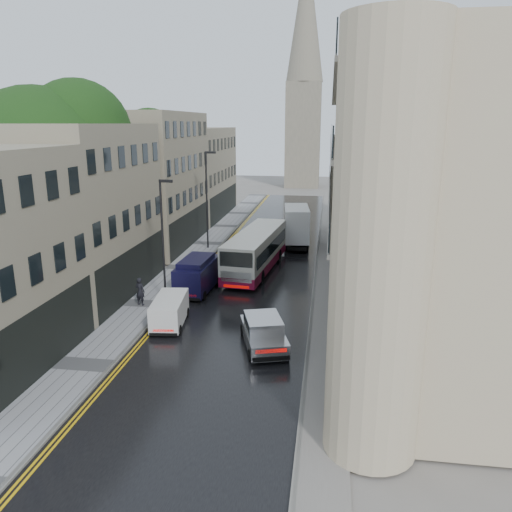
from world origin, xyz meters
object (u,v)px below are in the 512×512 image
(tree_far, at_px, (129,181))
(cream_bus, at_px, (230,260))
(tree_near, at_px, (44,192))
(silver_hatchback, at_px, (251,345))
(white_van, at_px, (151,320))
(lamp_post_near, at_px, (163,242))
(navy_van, at_px, (176,280))
(lamp_post_far, at_px, (207,201))
(white_lorry, at_px, (286,229))
(pedestrian, at_px, (140,291))

(tree_far, bearing_deg, cream_bus, -37.31)
(tree_near, xyz_separation_m, silver_hatchback, (14.37, -7.43, -6.12))
(silver_hatchback, xyz_separation_m, white_van, (-5.81, 2.31, 0.04))
(tree_near, relative_size, silver_hatchback, 3.23)
(silver_hatchback, relative_size, white_van, 1.15)
(tree_near, relative_size, lamp_post_near, 1.80)
(silver_hatchback, bearing_deg, navy_van, 110.35)
(navy_van, height_order, lamp_post_near, lamp_post_near)
(tree_far, relative_size, white_van, 3.34)
(tree_far, height_order, lamp_post_far, tree_far)
(lamp_post_near, bearing_deg, white_van, -72.89)
(white_lorry, relative_size, lamp_post_near, 0.93)
(white_van, height_order, pedestrian, pedestrian)
(tree_near, height_order, lamp_post_near, tree_near)
(silver_hatchback, bearing_deg, lamp_post_far, 91.90)
(silver_hatchback, distance_m, navy_van, 10.20)
(pedestrian, bearing_deg, cream_bus, -112.22)
(tree_far, bearing_deg, lamp_post_far, 9.17)
(white_lorry, xyz_separation_m, pedestrian, (-7.73, -15.76, -0.89))
(cream_bus, distance_m, lamp_post_far, 10.38)
(navy_van, bearing_deg, pedestrian, -133.05)
(silver_hatchback, bearing_deg, cream_bus, 88.69)
(tree_near, xyz_separation_m, white_lorry, (14.12, 14.68, -5.05))
(white_lorry, distance_m, navy_van, 15.22)
(tree_near, bearing_deg, tree_far, 88.68)
(tree_near, relative_size, cream_bus, 1.24)
(lamp_post_near, bearing_deg, tree_far, 126.63)
(silver_hatchback, distance_m, lamp_post_far, 23.02)
(white_van, xyz_separation_m, pedestrian, (-2.18, 4.04, 0.15))
(lamp_post_far, bearing_deg, navy_van, -82.29)
(white_lorry, relative_size, navy_van, 1.46)
(lamp_post_near, bearing_deg, pedestrian, -136.70)
(pedestrian, xyz_separation_m, lamp_post_far, (0.66, 15.16, 3.42))
(white_van, relative_size, lamp_post_near, 0.48)
(tree_far, xyz_separation_m, lamp_post_far, (6.74, 1.09, -1.80))
(tree_far, xyz_separation_m, white_lorry, (13.82, 1.68, -4.33))
(lamp_post_far, bearing_deg, pedestrian, -89.71)
(tree_far, height_order, silver_hatchback, tree_far)
(tree_near, bearing_deg, lamp_post_far, 63.44)
(white_lorry, xyz_separation_m, lamp_post_near, (-6.42, -14.81, 2.08))
(cream_bus, bearing_deg, lamp_post_far, 118.71)
(tree_far, xyz_separation_m, navy_van, (7.90, -12.32, -4.96))
(white_lorry, bearing_deg, lamp_post_far, 178.96)
(cream_bus, bearing_deg, tree_near, -150.07)
(lamp_post_near, height_order, lamp_post_far, lamp_post_far)
(tree_far, distance_m, white_lorry, 14.58)
(silver_hatchback, xyz_separation_m, lamp_post_near, (-6.68, 7.31, 3.15))
(lamp_post_near, bearing_deg, navy_van, 64.96)
(silver_hatchback, xyz_separation_m, navy_van, (-6.17, 8.11, 0.44))
(white_van, bearing_deg, cream_bus, 70.02)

